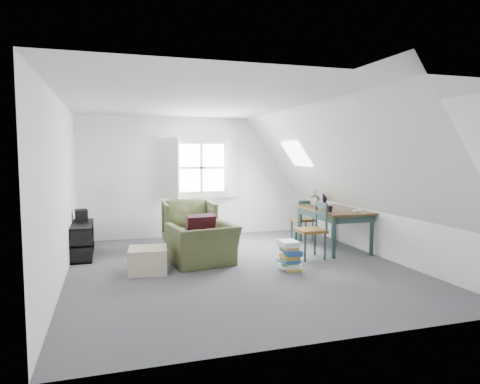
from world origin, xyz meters
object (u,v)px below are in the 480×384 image
object	(u,v)px
armchair_near	(203,264)
ottoman	(148,260)
armchair_far	(189,247)
dining_chair_near	(312,229)
dining_table	(334,214)
magazine_stack	(290,255)
dining_chair_far	(303,219)
media_shelf	(81,242)

from	to	relation	value
armchair_near	ottoman	distance (m)	0.91
armchair_far	ottoman	world-z (taller)	armchair_far
dining_chair_near	dining_table	bearing A→B (deg)	122.33
ottoman	magazine_stack	distance (m)	2.11
ottoman	dining_chair_far	world-z (taller)	dining_chair_far
ottoman	magazine_stack	xyz separation A→B (m)	(2.05, -0.50, 0.04)
armchair_near	magazine_stack	distance (m)	1.39
armchair_far	ottoman	xyz separation A→B (m)	(-0.90, -1.55, 0.18)
dining_chair_near	media_shelf	bearing A→B (deg)	-113.85
ottoman	media_shelf	distance (m)	1.63
dining_chair_near	magazine_stack	bearing A→B (deg)	-55.03
ottoman	media_shelf	bearing A→B (deg)	127.76
armchair_near	ottoman	bearing A→B (deg)	3.57
ottoman	dining_chair_near	bearing A→B (deg)	1.19
dining_table	dining_chair_near	xyz separation A→B (m)	(-0.71, -0.55, -0.15)
armchair_far	dining_table	size ratio (longest dim) A/B	0.65
media_shelf	magazine_stack	xyz separation A→B (m)	(3.05, -1.78, -0.04)
dining_table	dining_chair_far	world-z (taller)	dining_chair_far
magazine_stack	dining_chair_near	bearing A→B (deg)	40.47
armchair_far	dining_chair_near	distance (m)	2.40
media_shelf	ottoman	bearing A→B (deg)	-55.93
dining_chair_far	dining_chair_near	distance (m)	1.46
dining_table	ottoman	bearing A→B (deg)	-168.54
armchair_near	ottoman	xyz separation A→B (m)	(-0.87, -0.20, 0.18)
armchair_far	magazine_stack	bearing A→B (deg)	-58.56
armchair_near	magazine_stack	xyz separation A→B (m)	(1.19, -0.69, 0.22)
armchair_far	media_shelf	world-z (taller)	media_shelf
ottoman	dining_chair_far	xyz separation A→B (m)	(3.19, 1.43, 0.25)
armchair_near	magazine_stack	size ratio (longest dim) A/B	2.25
armchair_near	media_shelf	distance (m)	2.17
magazine_stack	dining_chair_far	bearing A→B (deg)	59.55
armchair_near	media_shelf	world-z (taller)	media_shelf
ottoman	dining_chair_near	world-z (taller)	dining_chair_near
dining_table	media_shelf	bearing A→B (deg)	172.65
armchair_far	dining_chair_far	xyz separation A→B (m)	(2.29, -0.12, 0.43)
dining_table	magazine_stack	size ratio (longest dim) A/B	3.35
dining_chair_far	media_shelf	world-z (taller)	dining_chair_far
dining_chair_near	ottoman	bearing A→B (deg)	-94.31
armchair_far	armchair_near	bearing A→B (deg)	-89.30
armchair_far	magazine_stack	xyz separation A→B (m)	(1.16, -2.05, 0.22)
dining_table	media_shelf	distance (m)	4.48
ottoman	dining_chair_near	xyz separation A→B (m)	(2.71, 0.06, 0.31)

